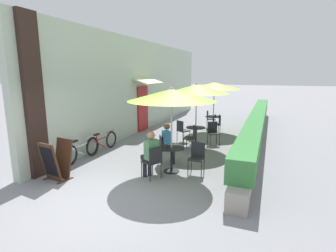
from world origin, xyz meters
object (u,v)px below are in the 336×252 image
at_px(seated_patron_near_right, 150,152).
at_px(cafe_chair_mid_back, 192,136).
at_px(cafe_chair_near_left, 164,147).
at_px(cafe_chair_far_left, 210,118).
at_px(cafe_chair_near_right, 153,160).
at_px(cafe_chair_far_right, 217,123).
at_px(coffee_cup_mid, 194,126).
at_px(patio_table_mid, 196,133).
at_px(cafe_chair_mid_right, 182,129).
at_px(coffee_cup_near, 168,147).
at_px(seated_patron_near_left, 168,141).
at_px(patio_table_far, 213,121).
at_px(cafe_chair_near_back, 197,156).
at_px(patio_table_near, 171,155).
at_px(patio_umbrella_near, 172,95).
at_px(cafe_chair_mid_left, 213,131).
at_px(coffee_cup_far, 215,116).
at_px(patio_umbrella_mid, 197,89).
at_px(patio_umbrella_far, 214,86).
at_px(bicycle_second, 102,143).
at_px(menu_board, 57,160).

xyz_separation_m(seated_patron_near_right, cafe_chair_mid_back, (0.31, 2.77, -0.17)).
height_order(cafe_chair_near_left, cafe_chair_far_left, same).
distance_m(cafe_chair_near_right, cafe_chair_far_right, 5.71).
relative_size(coffee_cup_mid, cafe_chair_far_left, 0.10).
distance_m(patio_table_mid, cafe_chair_far_right, 2.19).
bearing_deg(cafe_chair_mid_right, coffee_cup_near, -47.03).
bearing_deg(seated_patron_near_right, coffee_cup_near, -4.91).
xyz_separation_m(seated_patron_near_left, patio_table_far, (0.32, 5.04, -0.19)).
distance_m(seated_patron_near_left, cafe_chair_near_back, 1.17).
height_order(cafe_chair_mid_right, cafe_chair_far_right, same).
height_order(patio_table_near, patio_umbrella_near, patio_umbrella_near).
relative_size(cafe_chair_near_left, cafe_chair_near_right, 1.00).
distance_m(cafe_chair_mid_left, coffee_cup_far, 2.38).
relative_size(patio_umbrella_mid, coffee_cup_far, 26.21).
bearing_deg(cafe_chair_mid_left, cafe_chair_mid_right, -23.79).
xyz_separation_m(patio_umbrella_near, patio_umbrella_far, (-0.02, 5.66, 0.00)).
bearing_deg(cafe_chair_near_back, cafe_chair_near_left, -23.79).
xyz_separation_m(patio_table_near, bicycle_second, (-2.93, 0.91, -0.17)).
distance_m(patio_table_far, cafe_chair_far_left, 0.71).
bearing_deg(patio_umbrella_near, cafe_chair_mid_left, 81.83).
relative_size(cafe_chair_near_left, cafe_chair_mid_right, 1.00).
bearing_deg(cafe_chair_mid_right, cafe_chair_mid_back, -23.79).
bearing_deg(cafe_chair_far_right, cafe_chair_far_left, 6.21).
bearing_deg(cafe_chair_mid_back, patio_table_near, -177.72).
distance_m(seated_patron_near_left, cafe_chair_near_right, 1.28).
height_order(patio_table_near, coffee_cup_near, coffee_cup_near).
bearing_deg(cafe_chair_far_right, menu_board, 136.54).
distance_m(cafe_chair_near_left, bicycle_second, 2.52).
distance_m(patio_table_near, coffee_cup_near, 0.29).
height_order(patio_table_mid, cafe_chair_far_right, cafe_chair_far_right).
height_order(seated_patron_near_left, seated_patron_near_right, same).
distance_m(cafe_chair_near_left, cafe_chair_far_right, 4.53).
xyz_separation_m(patio_table_mid, menu_board, (-2.45, -4.45, 0.01)).
distance_m(cafe_chair_mid_left, patio_table_far, 2.43).
bearing_deg(coffee_cup_far, cafe_chair_near_back, -83.61).
distance_m(seated_patron_near_right, patio_umbrella_mid, 3.77).
bearing_deg(coffee_cup_near, coffee_cup_mid, 91.85).
relative_size(cafe_chair_mid_back, cafe_chair_far_right, 1.00).
height_order(patio_umbrella_near, cafe_chair_far_left, patio_umbrella_near).
distance_m(patio_umbrella_near, cafe_chair_near_right, 1.76).
distance_m(cafe_chair_near_back, cafe_chair_far_right, 4.94).
bearing_deg(cafe_chair_mid_back, coffee_cup_near, -179.15).
height_order(cafe_chair_far_left, bicycle_second, cafe_chair_far_left).
relative_size(cafe_chair_far_left, cafe_chair_far_right, 1.00).
bearing_deg(patio_table_far, coffee_cup_near, -90.33).
relative_size(cafe_chair_near_left, seated_patron_near_left, 0.70).
relative_size(patio_table_near, coffee_cup_near, 8.06).
xyz_separation_m(seated_patron_near_left, patio_umbrella_mid, (0.24, 2.26, 1.45)).
xyz_separation_m(patio_table_near, cafe_chair_mid_left, (0.47, 3.28, 0.02)).
bearing_deg(coffee_cup_near, patio_table_near, 67.39).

